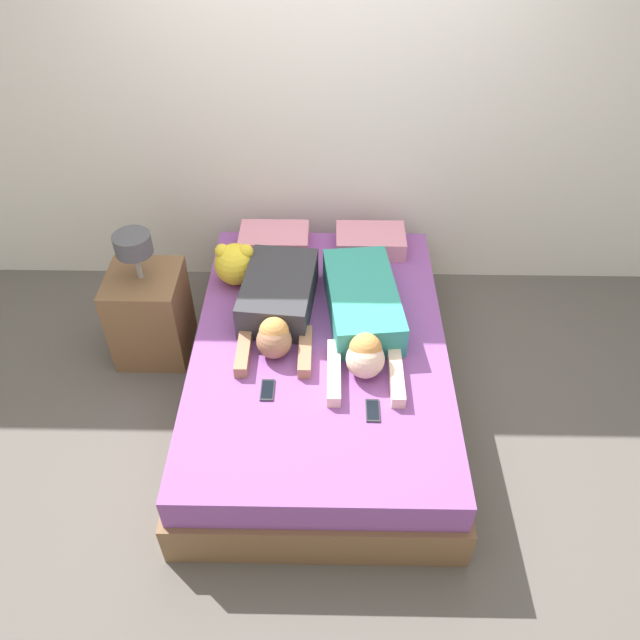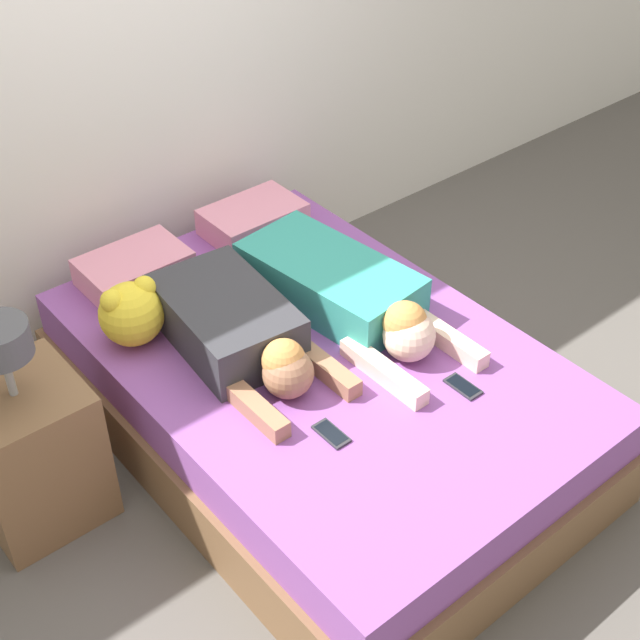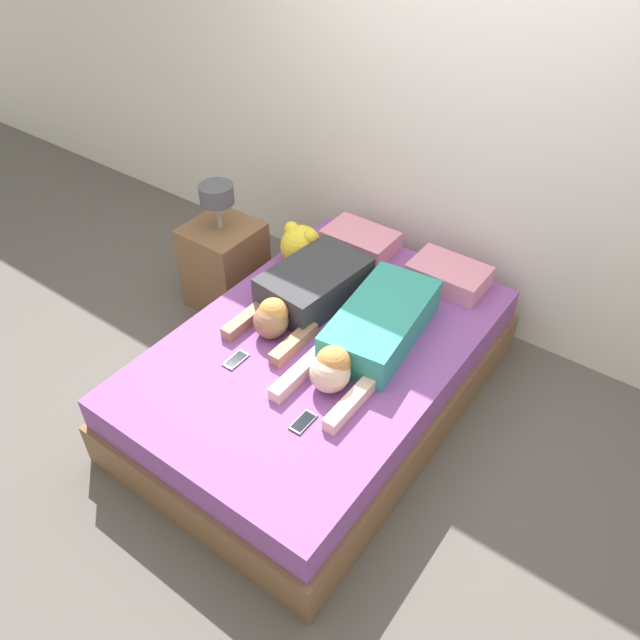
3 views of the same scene
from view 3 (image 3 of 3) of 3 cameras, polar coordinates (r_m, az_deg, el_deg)
The scene contains 11 objects.
ground_plane at distance 3.70m, azimuth 0.00°, elevation -7.28°, with size 12.00×12.00×0.00m, color #5B5651.
wall_back at distance 3.84m, azimuth 11.45°, elevation 17.66°, with size 12.00×0.06×2.60m.
bed at distance 3.54m, azimuth 0.00°, elevation -4.78°, with size 1.47×2.16×0.47m.
pillow_head_left at distance 4.04m, azimuth 3.69°, elevation 7.29°, with size 0.45×0.30×0.13m.
pillow_head_right at distance 3.81m, azimuth 11.68°, elevation 4.07°, with size 0.45×0.30×0.13m.
person_left at distance 3.54m, azimuth -1.34°, elevation 2.61°, with size 0.45×0.91×0.22m.
person_right at distance 3.28m, azimuth 4.58°, elevation -1.22°, with size 0.46×1.12×0.24m.
cell_phone_left at distance 3.29m, azimuth -7.69°, elevation -3.64°, with size 0.07×0.14×0.01m.
cell_phone_right at distance 2.97m, azimuth -1.56°, elevation -9.31°, with size 0.07×0.14×0.01m.
plush_toy at distance 3.86m, azimuth -1.75°, elevation 6.89°, with size 0.26×0.26×0.27m.
nightstand at distance 4.24m, azimuth -8.71°, elevation 5.26°, with size 0.44×0.44×0.90m.
Camera 3 is at (1.47, -2.01, 2.75)m, focal length 35.00 mm.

